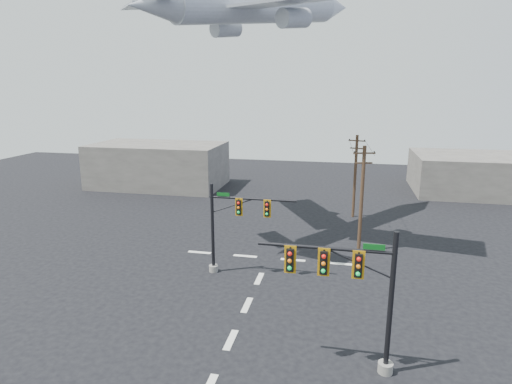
% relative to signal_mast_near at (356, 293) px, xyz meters
% --- Properties ---
extents(ground, '(120.00, 120.00, 0.00)m').
position_rel_signal_mast_near_xyz_m(ground, '(-6.58, 1.19, -4.12)').
color(ground, black).
rests_on(ground, ground).
extents(lane_markings, '(14.00, 21.20, 0.01)m').
position_rel_signal_mast_near_xyz_m(lane_markings, '(-6.58, 6.52, -4.11)').
color(lane_markings, silver).
rests_on(lane_markings, ground).
extents(signal_mast_near, '(6.76, 0.80, 7.32)m').
position_rel_signal_mast_near_xyz_m(signal_mast_near, '(0.00, 0.00, 0.00)').
color(signal_mast_near, gray).
rests_on(signal_mast_near, ground).
extents(signal_mast_far, '(6.57, 0.75, 6.86)m').
position_rel_signal_mast_near_xyz_m(signal_mast_far, '(-8.89, 9.70, -0.44)').
color(signal_mast_far, gray).
rests_on(signal_mast_far, ground).
extents(utility_pole_a, '(1.79, 0.54, 9.07)m').
position_rel_signal_mast_near_xyz_m(utility_pole_a, '(0.69, 16.34, 0.62)').
color(utility_pole_a, '#48301E').
rests_on(utility_pole_a, ground).
extents(utility_pole_b, '(1.76, 0.60, 8.86)m').
position_rel_signal_mast_near_xyz_m(utility_pole_b, '(0.32, 26.44, 0.51)').
color(utility_pole_b, '#48301E').
rests_on(utility_pole_b, ground).
extents(power_lines, '(2.01, 10.11, 0.03)m').
position_rel_signal_mast_near_xyz_m(power_lines, '(0.50, 21.39, 4.19)').
color(power_lines, black).
extents(airliner, '(20.30, 22.44, 6.56)m').
position_rel_signal_mast_near_xyz_m(airliner, '(-8.70, 19.53, 16.22)').
color(airliner, '#B0B4BD').
extents(building_left, '(18.00, 10.00, 6.00)m').
position_rel_signal_mast_near_xyz_m(building_left, '(-26.58, 36.19, -1.12)').
color(building_left, slate).
rests_on(building_left, ground).
extents(building_right, '(14.00, 12.00, 5.00)m').
position_rel_signal_mast_near_xyz_m(building_right, '(15.42, 41.19, -1.62)').
color(building_right, slate).
rests_on(building_right, ground).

